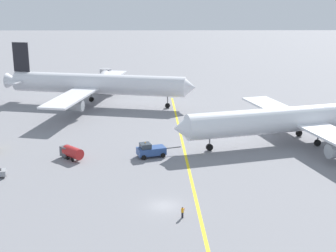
{
  "coord_description": "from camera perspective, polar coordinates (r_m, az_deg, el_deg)",
  "views": [
    {
      "loc": [
        -0.08,
        -62.71,
        29.66
      ],
      "look_at": [
        0.84,
        27.3,
        4.0
      ],
      "focal_mm": 51.61,
      "sensor_mm": 36.0,
      "label": 1
    }
  ],
  "objects": [
    {
      "name": "ground_plane",
      "position": [
        69.37,
        -0.47,
        -9.4
      ],
      "size": [
        600.0,
        600.0,
        0.0
      ],
      "primitive_type": "plane",
      "color": "gray"
    },
    {
      "name": "taxiway_stripe",
      "position": [
        78.65,
        2.74,
        -6.26
      ],
      "size": [
        4.51,
        119.95,
        0.01
      ],
      "primitive_type": "cube",
      "rotation": [
        0.0,
        0.0,
        0.03
      ],
      "color": "yellow",
      "rests_on": "ground"
    },
    {
      "name": "airliner_at_gate_left",
      "position": [
        128.24,
        -8.45,
        4.89
      ],
      "size": [
        51.45,
        50.12,
        16.04
      ],
      "color": "silver",
      "rests_on": "ground"
    },
    {
      "name": "airliner_being_pushed",
      "position": [
        98.89,
        15.05,
        0.78
      ],
      "size": [
        49.65,
        45.72,
        15.03
      ],
      "color": "white",
      "rests_on": "ground"
    },
    {
      "name": "pushback_tug",
      "position": [
        88.25,
        -2.08,
        -2.87
      ],
      "size": [
        8.29,
        4.13,
        2.98
      ],
      "color": "#2D4C8C",
      "rests_on": "ground"
    },
    {
      "name": "gse_fuel_bowser_stubby",
      "position": [
        88.7,
        -11.36,
        -3.04
      ],
      "size": [
        4.84,
        4.74,
        2.4
      ],
      "color": "red",
      "rests_on": "ground"
    },
    {
      "name": "ground_crew_marshaller_foreground",
      "position": [
        65.72,
        1.72,
        -10.13
      ],
      "size": [
        0.47,
        0.36,
        1.57
      ],
      "color": "black",
      "rests_on": "ground"
    },
    {
      "name": "jet_bridge",
      "position": [
        148.22,
        -7.52,
        5.73
      ],
      "size": [
        3.91,
        16.56,
        5.57
      ],
      "color": "#B7B7BC",
      "rests_on": "ground"
    }
  ]
}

